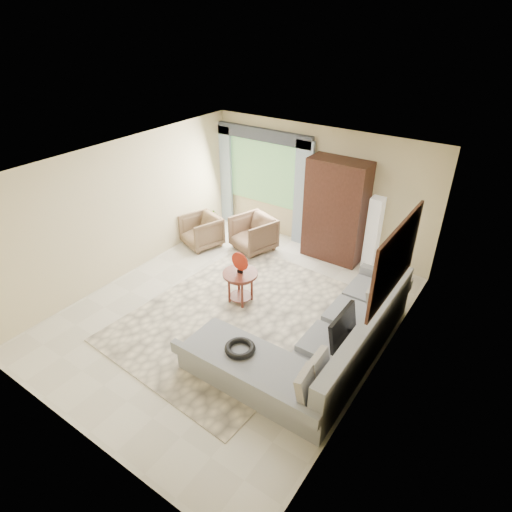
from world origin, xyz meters
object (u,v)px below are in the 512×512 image
Objects in this scene: armoire at (336,211)px; floor_lamp at (373,234)px; armchair_left at (201,231)px; armchair_right at (253,234)px; tv_screen at (343,328)px; coffee_table at (240,287)px; potted_plant at (211,218)px; sectional_sofa at (321,346)px.

floor_lamp is at bearing 4.29° from armoire.
armchair_right is at bearing 45.09° from armchair_left.
floor_lamp is (-0.70, 2.90, 0.03)m from tv_screen.
floor_lamp reaches higher than coffee_table.
armoire is at bearing 7.62° from potted_plant.
armchair_right is 2.49m from floor_lamp.
potted_plant is at bearing -173.09° from floor_lamp.
armchair_right reaches higher than potted_plant.
armchair_left is 1.51× the size of potted_plant.
potted_plant is (-1.41, 0.28, -0.12)m from armchair_right.
armoire is (2.57, 1.18, 0.70)m from armchair_left.
armchair_right is at bearing -11.14° from potted_plant.
coffee_table is at bearing 164.61° from sectional_sofa.
tv_screen is 5.10m from potted_plant.
armchair_right is 1.82m from armoire.
potted_plant is at bearing -172.20° from armchair_right.
tv_screen is at bearing -62.16° from armoire.
armoire reaches higher than sectional_sofa.
armchair_right reaches higher than armchair_left.
potted_plant is at bearing -172.38° from armoire.
armoire is at bearing 117.84° from tv_screen.
armchair_right is (-3.04, 2.17, -0.35)m from tv_screen.
coffee_table is 1.22× the size of potted_plant.
tv_screen is 0.91× the size of armchair_right.
sectional_sofa is 3.24m from armoire.
potted_plant is at bearing 139.46° from coffee_table.
floor_lamp reaches higher than armchair_left.
coffee_table is (-1.85, 0.51, 0.04)m from sectional_sofa.
sectional_sofa is at bearing -30.88° from potted_plant.
tv_screen reaches higher than potted_plant.
armchair_left is 2.92m from armoire.
armoire is (-1.50, 2.84, 0.33)m from tv_screen.
potted_plant is 3.81m from floor_lamp.
armoire reaches higher than tv_screen.
tv_screen is at bearing -3.22° from armchair_left.
armchair_right is 0.54× the size of floor_lamp.
armchair_left is (-4.07, 1.67, -0.37)m from tv_screen.
armoire is at bearing 75.40° from coffee_table.
sectional_sofa is 4.88m from potted_plant.
coffee_table is 2.57m from armoire.
potted_plant is 0.24× the size of armoire.
coffee_table is at bearing -104.60° from armoire.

